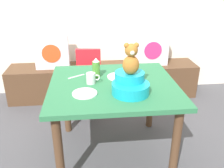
% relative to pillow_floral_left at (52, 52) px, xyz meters
% --- Properties ---
extents(ground_plane, '(8.00, 8.00, 0.00)m').
position_rel_pillow_floral_left_xyz_m(ground_plane, '(0.68, -1.23, -0.68)').
color(ground_plane, '#4C4C51').
extents(back_wall, '(4.40, 0.10, 2.60)m').
position_rel_pillow_floral_left_xyz_m(back_wall, '(0.68, 0.29, 0.62)').
color(back_wall, silver).
rests_on(back_wall, ground_plane).
extents(window_bench, '(2.60, 0.44, 0.46)m').
position_rel_pillow_floral_left_xyz_m(window_bench, '(0.68, 0.02, -0.45)').
color(window_bench, brown).
rests_on(window_bench, ground_plane).
extents(pillow_floral_left, '(0.44, 0.15, 0.44)m').
position_rel_pillow_floral_left_xyz_m(pillow_floral_left, '(0.00, 0.00, 0.00)').
color(pillow_floral_left, silver).
rests_on(pillow_floral_left, window_bench).
extents(pillow_floral_right, '(0.44, 0.15, 0.44)m').
position_rel_pillow_floral_left_xyz_m(pillow_floral_right, '(1.34, 0.00, 0.00)').
color(pillow_floral_right, silver).
rests_on(pillow_floral_right, window_bench).
extents(book_stack, '(0.20, 0.14, 0.08)m').
position_rel_pillow_floral_left_xyz_m(book_stack, '(0.47, 0.02, -0.18)').
color(book_stack, '#7BC4B9').
rests_on(book_stack, window_bench).
extents(dining_table, '(1.11, 1.00, 0.74)m').
position_rel_pillow_floral_left_xyz_m(dining_table, '(0.68, -1.23, -0.05)').
color(dining_table, '#2D7247').
rests_on(dining_table, ground_plane).
extents(highchair, '(0.35, 0.48, 0.79)m').
position_rel_pillow_floral_left_xyz_m(highchair, '(0.46, -0.42, -0.16)').
color(highchair, red).
rests_on(highchair, ground_plane).
extents(infant_seat_teal, '(0.30, 0.33, 0.16)m').
position_rel_pillow_floral_left_xyz_m(infant_seat_teal, '(0.80, -1.42, 0.13)').
color(infant_seat_teal, '#15A3BC').
rests_on(infant_seat_teal, dining_table).
extents(teddy_bear, '(0.13, 0.12, 0.25)m').
position_rel_pillow_floral_left_xyz_m(teddy_bear, '(0.80, -1.42, 0.34)').
color(teddy_bear, '#A96A28').
rests_on(teddy_bear, infant_seat_teal).
extents(ketchup_bottle, '(0.07, 0.07, 0.18)m').
position_rel_pillow_floral_left_xyz_m(ketchup_bottle, '(0.54, -1.06, 0.15)').
color(ketchup_bottle, '#4C8C33').
rests_on(ketchup_bottle, dining_table).
extents(coffee_mug, '(0.12, 0.08, 0.09)m').
position_rel_pillow_floral_left_xyz_m(coffee_mug, '(0.49, -1.20, 0.11)').
color(coffee_mug, silver).
rests_on(coffee_mug, dining_table).
extents(dinner_plate_near, '(0.20, 0.20, 0.01)m').
position_rel_pillow_floral_left_xyz_m(dinner_plate_near, '(0.43, -1.41, 0.07)').
color(dinner_plate_near, white).
rests_on(dinner_plate_near, dining_table).
extents(dinner_plate_far, '(0.20, 0.20, 0.01)m').
position_rel_pillow_floral_left_xyz_m(dinner_plate_far, '(0.74, -1.09, 0.07)').
color(dinner_plate_far, white).
rests_on(dinner_plate_far, dining_table).
extents(table_fork, '(0.15, 0.10, 0.01)m').
position_rel_pillow_floral_left_xyz_m(table_fork, '(0.36, -1.04, 0.06)').
color(table_fork, silver).
rests_on(table_fork, dining_table).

